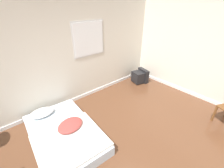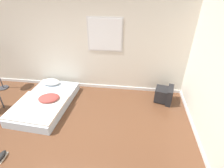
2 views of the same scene
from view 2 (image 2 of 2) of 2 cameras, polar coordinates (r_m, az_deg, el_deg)
The scene contains 4 objects.
ground_plane at distance 3.87m, azimuth -20.17°, elevation -20.30°, with size 20.00×20.00×0.00m, color brown.
wall_back at distance 5.03m, azimuth -10.87°, elevation 12.07°, with size 8.36×0.08×2.60m.
mattress_bed at distance 4.91m, azimuth -20.89°, elevation -5.41°, with size 1.29×1.96×0.36m.
crt_tv at distance 4.92m, azimuth 16.77°, elevation -3.33°, with size 0.53×0.51×0.45m.
Camera 2 is at (1.52, -2.02, 2.93)m, focal length 28.00 mm.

